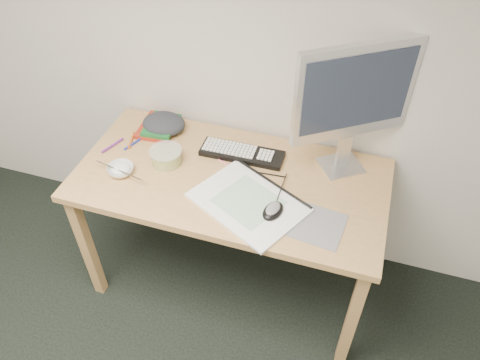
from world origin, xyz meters
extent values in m
plane|color=beige|center=(0.00, 1.80, 1.30)|extent=(3.60, 0.00, 3.60)
cube|color=tan|center=(-0.50, 1.13, 0.36)|extent=(0.05, 0.05, 0.71)
cube|color=tan|center=(0.80, 1.13, 0.36)|extent=(0.05, 0.05, 0.71)
cube|color=tan|center=(-0.50, 1.73, 0.36)|extent=(0.05, 0.05, 0.71)
cube|color=tan|center=(0.80, 1.73, 0.36)|extent=(0.05, 0.05, 0.71)
cube|color=tan|center=(0.15, 1.43, 0.73)|extent=(1.40, 0.70, 0.03)
cube|color=slate|center=(0.57, 1.27, 0.75)|extent=(0.25, 0.23, 0.00)
cube|color=white|center=(0.28, 1.30, 0.76)|extent=(0.55, 0.49, 0.01)
cube|color=black|center=(0.16, 1.59, 0.76)|extent=(0.40, 0.13, 0.02)
cube|color=silver|center=(0.61, 1.66, 0.75)|extent=(0.24, 0.24, 0.01)
cube|color=silver|center=(0.61, 1.66, 0.84)|extent=(0.06, 0.05, 0.17)
cube|color=silver|center=(0.61, 1.66, 1.15)|extent=(0.45, 0.33, 0.42)
cube|color=black|center=(0.61, 1.66, 1.16)|extent=(0.39, 0.27, 0.33)
ellipsoid|color=black|center=(0.39, 1.27, 0.78)|extent=(0.10, 0.13, 0.04)
imported|color=white|center=(-0.33, 1.31, 0.77)|extent=(0.13, 0.13, 0.04)
cylinder|color=#B7B7B9|center=(-0.32, 1.28, 0.79)|extent=(0.25, 0.07, 0.02)
cylinder|color=#DECA4E|center=(-0.16, 1.44, 0.79)|extent=(0.16, 0.16, 0.07)
cube|color=maroon|center=(-0.31, 1.66, 0.76)|extent=(0.18, 0.23, 0.02)
cube|color=#165B25|center=(-0.29, 1.66, 0.78)|extent=(0.16, 0.21, 0.02)
ellipsoid|color=#292B32|center=(-0.28, 1.66, 0.79)|extent=(0.20, 0.18, 0.08)
cylinder|color=pink|center=(0.15, 1.49, 0.75)|extent=(0.17, 0.06, 0.01)
cylinder|color=tan|center=(0.18, 1.45, 0.75)|extent=(0.17, 0.10, 0.01)
cylinder|color=black|center=(0.31, 1.50, 0.75)|extent=(0.16, 0.02, 0.01)
cylinder|color=#1C2C9C|center=(-0.37, 1.51, 0.76)|extent=(0.05, 0.11, 0.01)
cylinder|color=#C15716|center=(-0.39, 1.53, 0.76)|extent=(0.04, 0.12, 0.01)
cylinder|color=#60227C|center=(-0.46, 1.47, 0.76)|extent=(0.06, 0.13, 0.01)
camera|label=1|loc=(0.66, -0.02, 2.19)|focal=35.00mm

